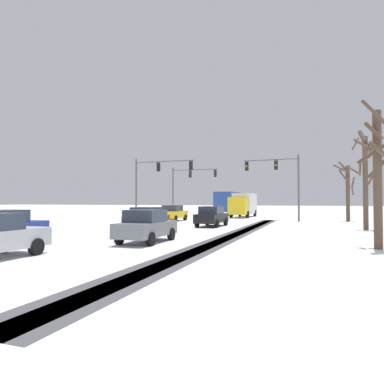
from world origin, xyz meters
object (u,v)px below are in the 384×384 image
at_px(bus_oncoming, 231,201).
at_px(car_black_second, 212,216).
at_px(traffic_signal_near_left, 156,176).
at_px(car_grey_fourth, 146,226).
at_px(car_blue_fifth, 4,226).
at_px(bare_tree_sidewalk_mid, 366,179).
at_px(box_truck_delivery, 243,204).
at_px(bare_tree_sidewalk_near, 377,170).
at_px(traffic_signal_far_left, 188,181).
at_px(car_yellow_cab_lead, 173,213).
at_px(traffic_signal_near_right, 279,175).
at_px(car_red_third, 147,219).
at_px(bare_tree_sidewalk_far, 347,188).

bearing_deg(bus_oncoming, car_black_second, -80.09).
xyz_separation_m(traffic_signal_near_left, car_grey_fourth, (7.63, -16.93, -3.85)).
bearing_deg(traffic_signal_near_left, car_blue_fifth, -86.15).
distance_m(car_blue_fifth, bare_tree_sidewalk_mid, 23.19).
relative_size(car_blue_fifth, bare_tree_sidewalk_mid, 0.60).
xyz_separation_m(car_black_second, bus_oncoming, (-4.55, 26.02, 1.18)).
height_order(bus_oncoming, box_truck_delivery, bus_oncoming).
distance_m(car_blue_fifth, bare_tree_sidewalk_near, 17.37).
bearing_deg(traffic_signal_far_left, car_yellow_cab_lead, -78.94).
height_order(car_yellow_cab_lead, car_grey_fourth, same).
xyz_separation_m(traffic_signal_near_right, box_truck_delivery, (-5.37, 9.42, -2.98)).
bearing_deg(car_grey_fourth, car_red_third, 116.86).
xyz_separation_m(car_grey_fourth, bare_tree_sidewalk_near, (10.43, 1.18, 2.55)).
bearing_deg(car_blue_fifth, bare_tree_sidewalk_mid, 39.99).
xyz_separation_m(traffic_signal_far_left, car_grey_fourth, (7.75, -26.88, -3.84)).
relative_size(car_yellow_cab_lead, box_truck_delivery, 0.56).
height_order(bare_tree_sidewalk_near, bare_tree_sidewalk_far, bare_tree_sidewalk_near).
bearing_deg(car_black_second, car_grey_fourth, -89.98).
xyz_separation_m(traffic_signal_near_left, bare_tree_sidewalk_far, (18.62, 6.10, -1.26)).
distance_m(traffic_signal_far_left, car_yellow_cab_lead, 10.39).
bearing_deg(bus_oncoming, car_blue_fifth, -92.52).
relative_size(bare_tree_sidewalk_mid, bare_tree_sidewalk_far, 1.13).
distance_m(bare_tree_sidewalk_near, bare_tree_sidewalk_mid, 10.99).
bearing_deg(bare_tree_sidewalk_far, traffic_signal_near_right, -147.89).
relative_size(traffic_signal_near_right, car_red_third, 1.58).
distance_m(car_grey_fourth, bare_tree_sidewalk_mid, 16.83).
xyz_separation_m(car_yellow_cab_lead, bare_tree_sidewalk_mid, (17.22, -5.28, 2.83)).
xyz_separation_m(car_grey_fourth, bus_oncoming, (-4.55, 37.47, 1.18)).
height_order(car_grey_fourth, bare_tree_sidewalk_near, bare_tree_sidewalk_near).
xyz_separation_m(car_blue_fifth, bare_tree_sidewalk_mid, (17.64, 14.79, 2.83)).
distance_m(car_grey_fourth, bare_tree_sidewalk_near, 10.80).
bearing_deg(bare_tree_sidewalk_near, car_black_second, 135.44).
distance_m(car_black_second, car_red_third, 5.99).
bearing_deg(car_yellow_cab_lead, traffic_signal_near_right, 8.74).
bearing_deg(car_blue_fifth, car_black_second, 65.90).
distance_m(traffic_signal_near_left, car_yellow_cab_lead, 4.25).
height_order(traffic_signal_near_left, box_truck_delivery, traffic_signal_near_left).
xyz_separation_m(traffic_signal_near_left, car_black_second, (7.63, -5.48, -3.85)).
xyz_separation_m(traffic_signal_near_right, bare_tree_sidewalk_near, (5.83, -17.84, -1.25)).
bearing_deg(bus_oncoming, car_yellow_cab_lead, -93.84).
height_order(traffic_signal_near_left, car_yellow_cab_lead, traffic_signal_near_left).
xyz_separation_m(traffic_signal_far_left, car_yellow_cab_lead, (1.85, -9.47, -3.84)).
bearing_deg(box_truck_delivery, car_blue_fifth, -100.10).
height_order(traffic_signal_near_right, car_red_third, traffic_signal_near_right).
bearing_deg(car_blue_fifth, car_yellow_cab_lead, 88.79).
xyz_separation_m(car_yellow_cab_lead, bus_oncoming, (1.35, 20.06, 1.18)).
bearing_deg(car_black_second, car_blue_fifth, -114.10).
relative_size(car_black_second, car_red_third, 1.01).
xyz_separation_m(traffic_signal_near_right, car_yellow_cab_lead, (-10.49, -1.61, -3.80)).
xyz_separation_m(car_grey_fourth, box_truck_delivery, (-0.77, 28.43, 0.82)).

